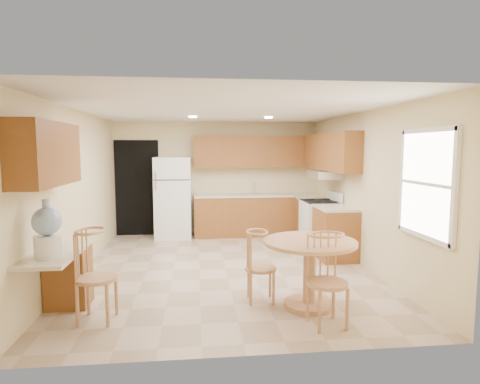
{
  "coord_description": "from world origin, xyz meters",
  "views": [
    {
      "loc": [
        -0.44,
        -6.24,
        1.9
      ],
      "look_at": [
        0.27,
        0.3,
        1.2
      ],
      "focal_mm": 30.0,
      "sensor_mm": 36.0,
      "label": 1
    }
  ],
  "objects": [
    {
      "name": "floor",
      "position": [
        0.0,
        0.0,
        0.0
      ],
      "size": [
        5.5,
        5.5,
        0.0
      ],
      "primitive_type": "plane",
      "color": "tan",
      "rests_on": "ground"
    },
    {
      "name": "ceiling",
      "position": [
        0.0,
        0.0,
        2.5
      ],
      "size": [
        4.5,
        5.5,
        0.02
      ],
      "primitive_type": "cube",
      "color": "white",
      "rests_on": "wall_back"
    },
    {
      "name": "wall_back",
      "position": [
        0.0,
        2.75,
        1.25
      ],
      "size": [
        4.5,
        0.02,
        2.5
      ],
      "primitive_type": "cube",
      "color": "beige",
      "rests_on": "floor"
    },
    {
      "name": "wall_front",
      "position": [
        0.0,
        -2.75,
        1.25
      ],
      "size": [
        4.5,
        0.02,
        2.5
      ],
      "primitive_type": "cube",
      "color": "beige",
      "rests_on": "floor"
    },
    {
      "name": "wall_left",
      "position": [
        -2.25,
        0.0,
        1.25
      ],
      "size": [
        0.02,
        5.5,
        2.5
      ],
      "primitive_type": "cube",
      "color": "beige",
      "rests_on": "floor"
    },
    {
      "name": "wall_right",
      "position": [
        2.25,
        0.0,
        1.25
      ],
      "size": [
        0.02,
        5.5,
        2.5
      ],
      "primitive_type": "cube",
      "color": "beige",
      "rests_on": "floor"
    },
    {
      "name": "doorway",
      "position": [
        -1.75,
        2.73,
        1.05
      ],
      "size": [
        0.9,
        0.02,
        2.1
      ],
      "primitive_type": "cube",
      "color": "black",
      "rests_on": "floor"
    },
    {
      "name": "base_cab_back",
      "position": [
        0.88,
        2.45,
        0.43
      ],
      "size": [
        2.75,
        0.6,
        0.87
      ],
      "primitive_type": "cube",
      "color": "brown",
      "rests_on": "floor"
    },
    {
      "name": "counter_back",
      "position": [
        0.88,
        2.45,
        0.89
      ],
      "size": [
        2.75,
        0.63,
        0.04
      ],
      "primitive_type": "cube",
      "color": "beige",
      "rests_on": "base_cab_back"
    },
    {
      "name": "base_cab_right_a",
      "position": [
        1.95,
        1.85,
        0.43
      ],
      "size": [
        0.6,
        0.59,
        0.87
      ],
      "primitive_type": "cube",
      "color": "brown",
      "rests_on": "floor"
    },
    {
      "name": "counter_right_a",
      "position": [
        1.95,
        1.85,
        0.89
      ],
      "size": [
        0.63,
        0.59,
        0.04
      ],
      "primitive_type": "cube",
      "color": "beige",
      "rests_on": "base_cab_right_a"
    },
    {
      "name": "base_cab_right_b",
      "position": [
        1.95,
        0.4,
        0.43
      ],
      "size": [
        0.6,
        0.8,
        0.87
      ],
      "primitive_type": "cube",
      "color": "brown",
      "rests_on": "floor"
    },
    {
      "name": "counter_right_b",
      "position": [
        1.95,
        0.4,
        0.89
      ],
      "size": [
        0.63,
        0.8,
        0.04
      ],
      "primitive_type": "cube",
      "color": "beige",
      "rests_on": "base_cab_right_b"
    },
    {
      "name": "upper_cab_back",
      "position": [
        0.88,
        2.58,
        1.85
      ],
      "size": [
        2.75,
        0.33,
        0.7
      ],
      "primitive_type": "cube",
      "color": "brown",
      "rests_on": "wall_back"
    },
    {
      "name": "upper_cab_right",
      "position": [
        2.08,
        1.21,
        1.85
      ],
      "size": [
        0.33,
        2.42,
        0.7
      ],
      "primitive_type": "cube",
      "color": "brown",
      "rests_on": "wall_right"
    },
    {
      "name": "upper_cab_left",
      "position": [
        -2.08,
        -1.6,
        1.85
      ],
      "size": [
        0.33,
        1.4,
        0.7
      ],
      "primitive_type": "cube",
      "color": "brown",
      "rests_on": "wall_left"
    },
    {
      "name": "sink",
      "position": [
        0.85,
        2.45,
        0.91
      ],
      "size": [
        0.78,
        0.44,
        0.01
      ],
      "primitive_type": "cube",
      "color": "silver",
      "rests_on": "counter_back"
    },
    {
      "name": "range_hood",
      "position": [
        2.0,
        1.18,
        1.42
      ],
      "size": [
        0.5,
        0.76,
        0.14
      ],
      "primitive_type": "cube",
      "color": "silver",
      "rests_on": "upper_cab_right"
    },
    {
      "name": "desk_pedestal",
      "position": [
        -2.0,
        -1.32,
        0.36
      ],
      "size": [
        0.48,
        0.42,
        0.72
      ],
      "primitive_type": "cube",
      "color": "brown",
      "rests_on": "floor"
    },
    {
      "name": "desk_top",
      "position": [
        -2.0,
        -1.7,
        0.75
      ],
      "size": [
        0.5,
        1.2,
        0.04
      ],
      "primitive_type": "cube",
      "color": "beige",
      "rests_on": "desk_pedestal"
    },
    {
      "name": "window",
      "position": [
        2.23,
        -1.85,
        1.5
      ],
      "size": [
        0.06,
        1.12,
        1.3
      ],
      "color": "white",
      "rests_on": "wall_right"
    },
    {
      "name": "can_light_a",
      "position": [
        -0.5,
        1.2,
        2.48
      ],
      "size": [
        0.14,
        0.14,
        0.02
      ],
      "primitive_type": "cylinder",
      "color": "white",
      "rests_on": "ceiling"
    },
    {
      "name": "can_light_b",
      "position": [
        0.9,
        1.2,
        2.48
      ],
      "size": [
        0.14,
        0.14,
        0.02
      ],
      "primitive_type": "cylinder",
      "color": "white",
      "rests_on": "ceiling"
    },
    {
      "name": "refrigerator",
      "position": [
        -0.95,
        2.4,
        0.87
      ],
      "size": [
        0.76,
        0.74,
        1.73
      ],
      "color": "white",
      "rests_on": "floor"
    },
    {
      "name": "stove",
      "position": [
        1.92,
        1.18,
        0.47
      ],
      "size": [
        0.65,
        0.76,
        1.09
      ],
      "color": "white",
      "rests_on": "floor"
    },
    {
      "name": "dining_table",
      "position": [
        0.89,
        -1.68,
        0.54
      ],
      "size": [
        1.11,
        1.11,
        0.82
      ],
      "rotation": [
        0.0,
        0.0,
        0.03
      ],
      "color": "tan",
      "rests_on": "floor"
    },
    {
      "name": "chair_table_a",
      "position": [
        0.34,
        -1.52,
        0.54
      ],
      "size": [
        0.39,
        0.5,
        0.89
      ],
      "rotation": [
        0.0,
        0.0,
        -1.6
      ],
      "color": "tan",
      "rests_on": "floor"
    },
    {
      "name": "chair_table_b",
      "position": [
        0.94,
        -2.29,
        0.6
      ],
      "size": [
        0.44,
        0.44,
        0.99
      ],
      "rotation": [
        0.0,
        0.0,
        3.27
      ],
      "color": "tan",
      "rests_on": "floor"
    },
    {
      "name": "chair_desk",
      "position": [
        -1.55,
        -1.9,
        0.62
      ],
      "size": [
        0.45,
        0.58,
        1.02
      ],
      "rotation": [
        0.0,
        0.0,
        -1.67
      ],
      "color": "tan",
      "rests_on": "floor"
    },
    {
      "name": "water_crock",
      "position": [
        -2.0,
        -1.93,
        1.05
      ],
      "size": [
        0.3,
        0.3,
        0.62
      ],
      "color": "white",
      "rests_on": "desk_top"
    }
  ]
}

